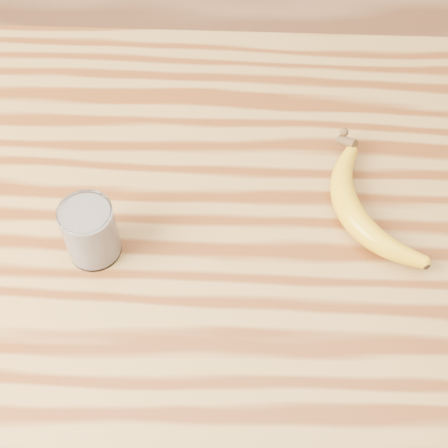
{
  "coord_description": "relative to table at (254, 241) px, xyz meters",
  "views": [
    {
      "loc": [
        -0.03,
        -0.6,
        1.66
      ],
      "look_at": [
        -0.05,
        -0.08,
        0.93
      ],
      "focal_mm": 50.0,
      "sensor_mm": 36.0,
      "label": 1
    }
  ],
  "objects": [
    {
      "name": "smoothie_glass",
      "position": [
        -0.23,
        -0.11,
        0.18
      ],
      "size": [
        0.08,
        0.08,
        0.09
      ],
      "color": "white",
      "rests_on": "table"
    },
    {
      "name": "banana",
      "position": [
        0.14,
        -0.05,
        0.15
      ],
      "size": [
        0.24,
        0.35,
        0.04
      ],
      "primitive_type": null,
      "rotation": [
        0.0,
        0.0,
        0.39
      ],
      "color": "gold",
      "rests_on": "table"
    },
    {
      "name": "table",
      "position": [
        0.0,
        0.0,
        0.0
      ],
      "size": [
        1.2,
        0.8,
        0.9
      ],
      "color": "olive",
      "rests_on": "ground"
    }
  ]
}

